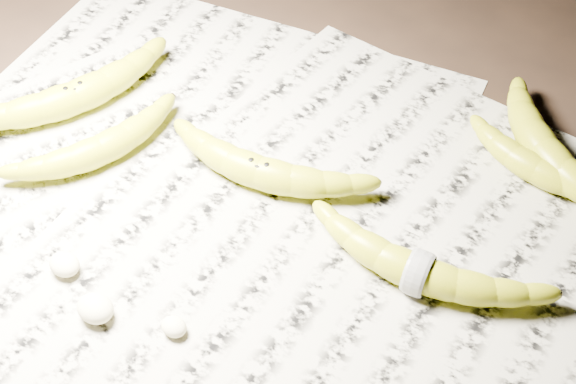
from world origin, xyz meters
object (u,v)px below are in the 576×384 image
Objects in this scene: banana_center at (260,170)px; banana_left_a at (75,95)px; banana_left_b at (100,147)px; banana_taped at (419,271)px; banana_upper_b at (545,148)px; banana_upper_a at (539,168)px.

banana_left_a is at bearing 174.41° from banana_center.
banana_taped reaches higher than banana_left_b.
banana_center is at bearing -62.02° from banana_left_a.
banana_left_b is 0.93× the size of banana_upper_b.
banana_left_b is at bearing -109.55° from banana_upper_b.
banana_upper_b is (0.47, 0.25, -0.00)m from banana_left_a.
banana_center reaches higher than banana_taped.
banana_left_a is 1.19× the size of banana_upper_b.
banana_upper_a is at bearing 24.26° from banana_center.
banana_center is (0.16, 0.08, 0.00)m from banana_left_b.
banana_center reaches higher than banana_left_b.
banana_center is at bearing -139.27° from banana_upper_a.
banana_left_a is 1.05× the size of banana_taped.
banana_left_b is 1.09× the size of banana_upper_a.
banana_left_a is 1.28× the size of banana_left_b.
banana_upper_a is (0.39, 0.26, -0.00)m from banana_left_b.
banana_left_a reaches higher than banana_taped.
banana_taped is at bearing -96.65° from banana_upper_a.
banana_taped is at bearing -62.02° from banana_left_b.
banana_taped is at bearing -17.46° from banana_center.
banana_left_a is at bearing -152.83° from banana_upper_a.
banana_left_b reaches higher than banana_upper_a.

